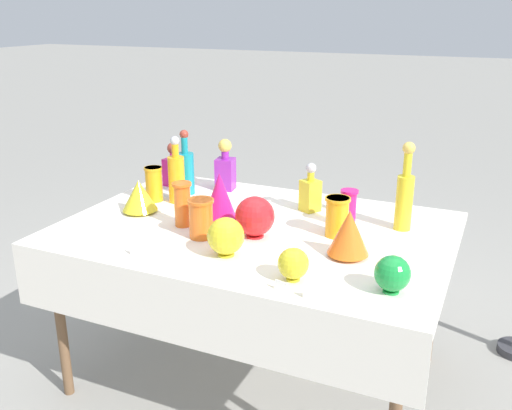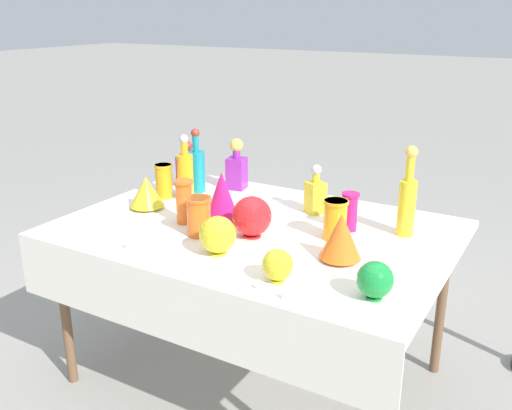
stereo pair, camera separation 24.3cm
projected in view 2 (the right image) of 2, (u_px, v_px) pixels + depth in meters
The scene contains 24 objects.
ground_plane at pixel (256, 375), 2.72m from camera, with size 40.00×40.00×0.00m, color gray.
display_table at pixel (252, 241), 2.46m from camera, with size 1.65×1.14×0.76m.
tall_bottle_0 at pixel (196, 168), 2.91m from camera, with size 0.09×0.09×0.33m.
tall_bottle_1 at pixel (407, 200), 2.33m from camera, with size 0.07×0.07×0.38m.
tall_bottle_2 at pixel (185, 174), 2.78m from camera, with size 0.08×0.08×0.33m.
square_decanter_0 at pixel (315, 193), 2.61m from camera, with size 0.10×0.10×0.23m.
square_decanter_1 at pixel (187, 166), 3.06m from camera, with size 0.10×0.10×0.23m.
square_decanter_2 at pixel (237, 167), 2.96m from camera, with size 0.10×0.10×0.27m.
slender_vase_0 at pixel (184, 200), 2.48m from camera, with size 0.08×0.08×0.19m.
slender_vase_1 at pixel (164, 180), 2.82m from camera, with size 0.09×0.09×0.17m.
slender_vase_2 at pixel (199, 215), 2.35m from camera, with size 0.11×0.11×0.16m.
slender_vase_3 at pixel (350, 210), 2.40m from camera, with size 0.08×0.08×0.17m.
slender_vase_4 at pixel (335, 218), 2.31m from camera, with size 0.11×0.11×0.17m.
fluted_vase_0 at pixel (221, 196), 2.51m from camera, with size 0.15×0.15×0.22m.
fluted_vase_1 at pixel (341, 236), 2.11m from camera, with size 0.16×0.16×0.18m.
fluted_vase_2 at pixel (146, 192), 2.67m from camera, with size 0.16×0.16×0.15m.
round_bowl_0 at pixel (375, 280), 1.84m from camera, with size 0.12×0.12×0.13m.
round_bowl_1 at pixel (218, 235), 2.17m from camera, with size 0.14×0.14×0.15m.
round_bowl_2 at pixel (278, 265), 1.96m from camera, with size 0.11×0.11×0.12m.
round_bowl_3 at pixel (252, 216), 2.33m from camera, with size 0.16×0.16×0.17m.
price_tag_left at pixel (290, 296), 1.84m from camera, with size 0.05×0.01×0.03m, color white.
price_tag_center at pixel (262, 287), 1.90m from camera, with size 0.05×0.01×0.03m, color white.
price_tag_right at pixel (131, 246), 2.22m from camera, with size 0.06×0.01×0.04m, color white.
cardboard_box_behind_left at pixel (321, 254), 3.64m from camera, with size 0.41×0.33×0.42m.
Camera 2 is at (1.16, -1.99, 1.66)m, focal length 40.00 mm.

